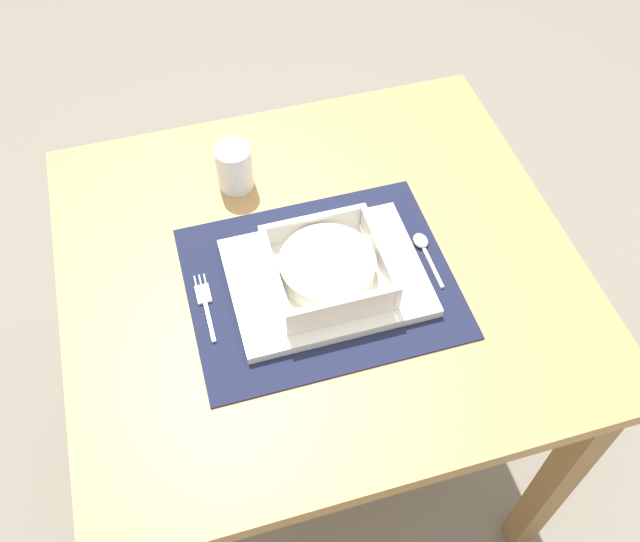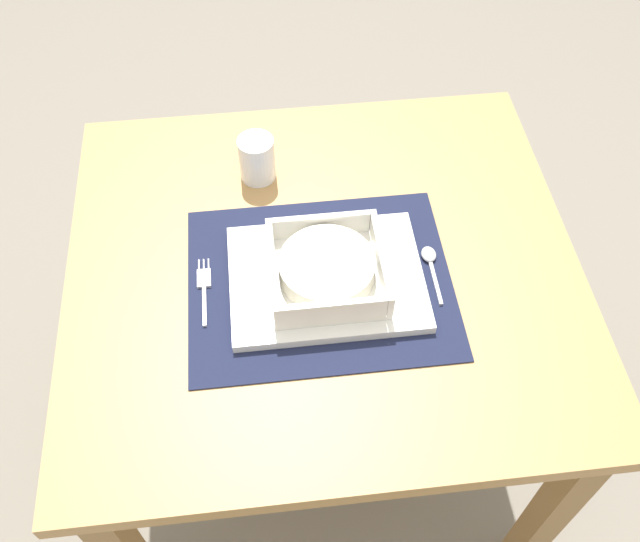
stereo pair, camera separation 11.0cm
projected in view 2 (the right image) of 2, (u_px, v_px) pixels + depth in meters
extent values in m
plane|color=gray|center=(322.00, 442.00, 1.73)|extent=(6.00, 6.00, 0.00)
cube|color=#B2844C|center=(323.00, 268.00, 1.16)|extent=(0.83, 0.77, 0.03)
cube|color=olive|center=(545.00, 517.00, 1.27)|extent=(0.05, 0.05, 0.69)
cube|color=olive|center=(149.00, 261.00, 1.62)|extent=(0.05, 0.05, 0.69)
cube|color=olive|center=(459.00, 234.00, 1.67)|extent=(0.05, 0.05, 0.69)
cube|color=#191E38|center=(320.00, 282.00, 1.12)|extent=(0.42, 0.34, 0.00)
cube|color=white|center=(326.00, 278.00, 1.11)|extent=(0.31, 0.23, 0.02)
cube|color=white|center=(327.00, 276.00, 1.10)|extent=(0.18, 0.18, 0.01)
cube|color=white|center=(273.00, 271.00, 1.07)|extent=(0.01, 0.18, 0.04)
cube|color=white|center=(381.00, 261.00, 1.09)|extent=(0.01, 0.18, 0.04)
cube|color=white|center=(334.00, 311.00, 1.03)|extent=(0.16, 0.01, 0.04)
cube|color=white|center=(321.00, 225.00, 1.13)|extent=(0.16, 0.01, 0.04)
cylinder|color=silver|center=(327.00, 268.00, 1.08)|extent=(0.15, 0.15, 0.03)
cube|color=silver|center=(204.00, 306.00, 1.09)|extent=(0.01, 0.07, 0.00)
cube|color=silver|center=(204.00, 278.00, 1.12)|extent=(0.02, 0.04, 0.00)
cylinder|color=silver|center=(199.00, 265.00, 1.14)|extent=(0.00, 0.02, 0.00)
cylinder|color=silver|center=(204.00, 265.00, 1.14)|extent=(0.00, 0.02, 0.00)
cylinder|color=silver|center=(209.00, 264.00, 1.14)|extent=(0.00, 0.02, 0.00)
cube|color=silver|center=(436.00, 283.00, 1.12)|extent=(0.01, 0.08, 0.00)
ellipsoid|color=silver|center=(429.00, 254.00, 1.15)|extent=(0.02, 0.03, 0.01)
cube|color=black|center=(419.00, 284.00, 1.11)|extent=(0.01, 0.05, 0.01)
cube|color=silver|center=(410.00, 251.00, 1.15)|extent=(0.01, 0.08, 0.00)
cube|color=#59331E|center=(405.00, 290.00, 1.11)|extent=(0.01, 0.05, 0.01)
cube|color=silver|center=(398.00, 257.00, 1.15)|extent=(0.01, 0.08, 0.00)
cylinder|color=white|center=(257.00, 159.00, 1.23)|extent=(0.06, 0.06, 0.08)
cylinder|color=maroon|center=(258.00, 166.00, 1.25)|extent=(0.05, 0.05, 0.04)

